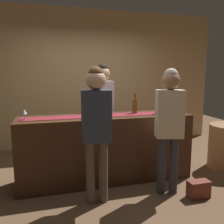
{
  "coord_description": "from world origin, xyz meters",
  "views": [
    {
      "loc": [
        -0.84,
        -3.33,
        1.58
      ],
      "look_at": [
        0.09,
        0.0,
        1.02
      ],
      "focal_mm": 38.69,
      "sensor_mm": 36.0,
      "label": 1
    }
  ],
  "objects": [
    {
      "name": "bar_counter",
      "position": [
        0.0,
        0.0,
        0.48
      ],
      "size": [
        2.5,
        0.6,
        0.97
      ],
      "primitive_type": "cube",
      "color": "#3D2314",
      "rests_on": "ground"
    },
    {
      "name": "customer_sipping",
      "position": [
        0.67,
        -0.63,
        1.01
      ],
      "size": [
        0.38,
        0.28,
        1.64
      ],
      "rotation": [
        0.0,
        0.0,
        -0.26
      ],
      "color": "#33333D",
      "rests_on": "ground"
    },
    {
      "name": "bartender",
      "position": [
        0.09,
        0.58,
        1.08
      ],
      "size": [
        0.37,
        0.26,
        1.73
      ],
      "rotation": [
        0.0,
        0.0,
        3.31
      ],
      "color": "#26262B",
      "rests_on": "ground"
    },
    {
      "name": "wine_bottle_amber",
      "position": [
        0.47,
        0.07,
        1.08
      ],
      "size": [
        0.07,
        0.07,
        0.3
      ],
      "color": "brown",
      "rests_on": "bar_counter"
    },
    {
      "name": "handbag",
      "position": [
        1.01,
        -0.85,
        0.11
      ],
      "size": [
        0.28,
        0.14,
        0.22
      ],
      "primitive_type": "cube",
      "color": "brown",
      "rests_on": "ground"
    },
    {
      "name": "counter_runner_cloth",
      "position": [
        0.0,
        0.0,
        0.97
      ],
      "size": [
        2.37,
        0.28,
        0.01
      ],
      "primitive_type": "cube",
      "color": "maroon",
      "rests_on": "bar_counter"
    },
    {
      "name": "customer_browsing",
      "position": [
        -0.27,
        -0.6,
        1.02
      ],
      "size": [
        0.35,
        0.23,
        1.66
      ],
      "rotation": [
        0.0,
        0.0,
        -0.08
      ],
      "color": "brown",
      "rests_on": "ground"
    },
    {
      "name": "wine_glass_mid_counter",
      "position": [
        -0.11,
        -0.04,
        1.08
      ],
      "size": [
        0.07,
        0.07,
        0.14
      ],
      "color": "silver",
      "rests_on": "bar_counter"
    },
    {
      "name": "back_wall",
      "position": [
        0.0,
        1.9,
        1.45
      ],
      "size": [
        6.0,
        0.12,
        2.9
      ],
      "primitive_type": "cube",
      "color": "tan",
      "rests_on": "ground"
    },
    {
      "name": "wine_glass_far_end",
      "position": [
        0.99,
        -0.11,
        1.08
      ],
      "size": [
        0.07,
        0.07,
        0.14
      ],
      "color": "silver",
      "rests_on": "bar_counter"
    },
    {
      "name": "wine_glass_near_customer",
      "position": [
        -1.11,
        -0.03,
        1.08
      ],
      "size": [
        0.07,
        0.07,
        0.14
      ],
      "color": "silver",
      "rests_on": "bar_counter"
    },
    {
      "name": "ground_plane",
      "position": [
        0.0,
        0.0,
        0.0
      ],
      "size": [
        10.0,
        10.0,
        0.0
      ],
      "primitive_type": "plane",
      "color": "brown"
    },
    {
      "name": "wine_bottle_clear",
      "position": [
        0.83,
        -0.04,
        1.08
      ],
      "size": [
        0.07,
        0.07,
        0.3
      ],
      "color": "#B2C6C1",
      "rests_on": "bar_counter"
    }
  ]
}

